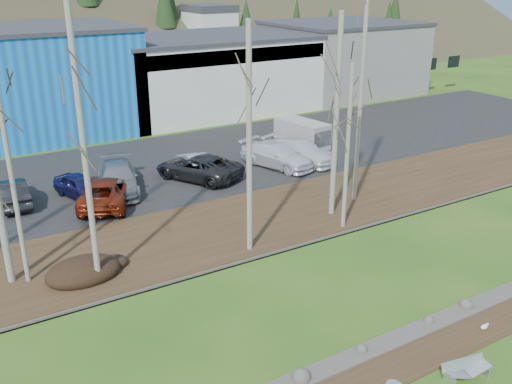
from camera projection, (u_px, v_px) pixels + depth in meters
dirt_strip at (386, 369)px, 18.79m from camera, size 80.00×1.80×0.03m
near_bank_rocks at (366, 353)px, 19.59m from camera, size 80.00×0.80×0.50m
river at (297, 298)px, 22.85m from camera, size 80.00×8.00×0.90m
far_bank_rocks at (246, 257)px, 26.12m from camera, size 80.00×0.80×0.46m
far_bank at (214, 230)px, 28.64m from camera, size 80.00×7.00×0.15m
parking_lot at (140, 172)px, 37.01m from camera, size 80.00×14.00×0.14m
building_white at (207, 73)px, 52.73m from camera, size 18.36×12.24×6.80m
building_grey at (342, 57)px, 60.38m from camera, size 14.28×12.24×7.30m
bench_damaged at (466, 370)px, 18.20m from camera, size 1.67×0.80×0.71m
seagull at (484, 327)px, 20.77m from camera, size 0.39×0.18×0.28m
dirt_mound at (83, 270)px, 24.04m from camera, size 3.17×2.24×0.62m
birch_1 at (7, 149)px, 21.79m from camera, size 0.20×0.20×11.48m
birch_3 at (84, 154)px, 21.71m from camera, size 0.24×0.24×11.17m
birch_4 at (249, 142)px, 24.74m from camera, size 0.25×0.25×10.33m
birch_5 at (348, 149)px, 27.48m from camera, size 0.21×0.21×8.18m
birch_6 at (336, 118)px, 28.64m from camera, size 0.28×0.28×10.37m
birch_7 at (361, 90)px, 30.10m from camera, size 0.23×0.23×12.46m
car_1 at (12, 193)px, 31.37m from camera, size 1.62×4.34×1.42m
car_2 at (106, 191)px, 31.50m from camera, size 4.62×6.01×1.52m
car_3 at (118, 178)px, 33.27m from camera, size 3.61×5.84×1.58m
car_4 at (81, 186)px, 32.39m from camera, size 2.69×4.21×1.33m
car_5 at (195, 163)px, 36.32m from camera, size 1.68×4.10×1.32m
car_6 at (196, 167)px, 35.27m from camera, size 4.69×5.86×1.48m
car_7 at (300, 151)px, 38.35m from camera, size 3.75×5.75×1.55m
car_8 at (201, 167)px, 35.42m from camera, size 4.69×5.86×1.48m
car_9 at (277, 155)px, 37.49m from camera, size 3.75×5.75×1.55m
van_white at (304, 134)px, 41.81m from camera, size 2.38×4.49×1.87m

